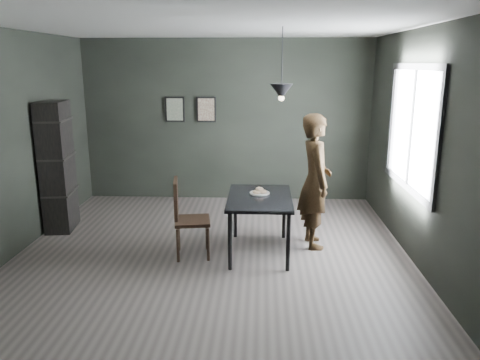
{
  "coord_description": "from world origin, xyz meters",
  "views": [
    {
      "loc": [
        0.62,
        -5.66,
        2.38
      ],
      "look_at": [
        0.35,
        0.05,
        0.95
      ],
      "focal_mm": 35.0,
      "sensor_mm": 36.0,
      "label": 1
    }
  ],
  "objects_px": {
    "white_plate": "(260,194)",
    "pendant_lamp": "(281,91)",
    "wood_chair": "(185,213)",
    "cafe_table": "(260,203)",
    "woman": "(315,181)",
    "shelf_unit": "(57,167)"
  },
  "relations": [
    {
      "from": "cafe_table",
      "to": "shelf_unit",
      "type": "height_order",
      "value": "shelf_unit"
    },
    {
      "from": "white_plate",
      "to": "wood_chair",
      "type": "xyz_separation_m",
      "value": [
        -0.93,
        -0.27,
        -0.19
      ]
    },
    {
      "from": "cafe_table",
      "to": "white_plate",
      "type": "distance_m",
      "value": 0.14
    },
    {
      "from": "pendant_lamp",
      "to": "wood_chair",
      "type": "bearing_deg",
      "value": -167.84
    },
    {
      "from": "pendant_lamp",
      "to": "white_plate",
      "type": "bearing_deg",
      "value": 176.1
    },
    {
      "from": "white_plate",
      "to": "wood_chair",
      "type": "relative_size",
      "value": 0.23
    },
    {
      "from": "wood_chair",
      "to": "woman",
      "type": "bearing_deg",
      "value": 6.43
    },
    {
      "from": "white_plate",
      "to": "woman",
      "type": "relative_size",
      "value": 0.13
    },
    {
      "from": "shelf_unit",
      "to": "cafe_table",
      "type": "bearing_deg",
      "value": -22.55
    },
    {
      "from": "white_plate",
      "to": "wood_chair",
      "type": "distance_m",
      "value": 0.98
    },
    {
      "from": "white_plate",
      "to": "shelf_unit",
      "type": "xyz_separation_m",
      "value": [
        -2.92,
        0.66,
        0.18
      ]
    },
    {
      "from": "pendant_lamp",
      "to": "shelf_unit",
      "type": "bearing_deg",
      "value": 167.92
    },
    {
      "from": "cafe_table",
      "to": "white_plate",
      "type": "relative_size",
      "value": 5.22
    },
    {
      "from": "cafe_table",
      "to": "woman",
      "type": "relative_size",
      "value": 0.68
    },
    {
      "from": "woman",
      "to": "wood_chair",
      "type": "xyz_separation_m",
      "value": [
        -1.65,
        -0.45,
        -0.32
      ]
    },
    {
      "from": "cafe_table",
      "to": "wood_chair",
      "type": "relative_size",
      "value": 1.2
    },
    {
      "from": "cafe_table",
      "to": "woman",
      "type": "distance_m",
      "value": 0.81
    },
    {
      "from": "white_plate",
      "to": "pendant_lamp",
      "type": "relative_size",
      "value": 0.27
    },
    {
      "from": "cafe_table",
      "to": "shelf_unit",
      "type": "distance_m",
      "value": 3.03
    },
    {
      "from": "white_plate",
      "to": "woman",
      "type": "distance_m",
      "value": 0.76
    },
    {
      "from": "wood_chair",
      "to": "shelf_unit",
      "type": "relative_size",
      "value": 0.53
    },
    {
      "from": "white_plate",
      "to": "cafe_table",
      "type": "bearing_deg",
      "value": -89.31
    }
  ]
}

